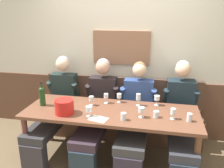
{
  "coord_description": "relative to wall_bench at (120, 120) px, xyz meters",
  "views": [
    {
      "loc": [
        0.58,
        -2.54,
        1.97
      ],
      "look_at": [
        -0.05,
        0.45,
        1.0
      ],
      "focal_mm": 37.93,
      "sensor_mm": 36.0,
      "label": 1
    }
  ],
  "objects": [
    {
      "name": "person_right_seat",
      "position": [
        -0.26,
        -0.36,
        0.34
      ],
      "size": [
        0.51,
        1.24,
        1.27
      ],
      "color": "#24333F",
      "rests_on": "ground"
    },
    {
      "name": "water_tumbler_center",
      "position": [
        0.2,
        -0.9,
        0.5
      ],
      "size": [
        0.07,
        0.07,
        0.09
      ],
      "primitive_type": "cylinder",
      "color": "silver",
      "rests_on": "dining_table"
    },
    {
      "name": "wine_bottle_green_tall",
      "position": [
        -0.93,
        -0.68,
        0.6
      ],
      "size": [
        0.08,
        0.08,
        0.33
      ],
      "color": "#1D411D",
      "rests_on": "dining_table"
    },
    {
      "name": "wine_glass_center_rear",
      "position": [
        0.39,
        -0.78,
        0.55
      ],
      "size": [
        0.08,
        0.08,
        0.13
      ],
      "color": "silver",
      "rests_on": "dining_table"
    },
    {
      "name": "wine_glass_mid_right",
      "position": [
        0.56,
        -0.37,
        0.56
      ],
      "size": [
        0.07,
        0.07,
        0.13
      ],
      "color": "silver",
      "rests_on": "dining_table"
    },
    {
      "name": "wine_glass_center_front",
      "position": [
        0.05,
        -0.37,
        0.55
      ],
      "size": [
        0.06,
        0.06,
        0.12
      ],
      "color": "silver",
      "rests_on": "dining_table"
    },
    {
      "name": "ground_plane",
      "position": [
        0.0,
        -0.83,
        -0.29
      ],
      "size": [
        6.8,
        6.8,
        0.02
      ],
      "primitive_type": "cube",
      "color": "brown",
      "rests_on": "ground"
    },
    {
      "name": "room_wall_back",
      "position": [
        -0.0,
        0.26,
        1.12
      ],
      "size": [
        6.8,
        0.12,
        2.8
      ],
      "color": "beige",
      "rests_on": "ground"
    },
    {
      "name": "ice_bucket",
      "position": [
        -0.54,
        -0.87,
        0.55
      ],
      "size": [
        0.23,
        0.23,
        0.18
      ],
      "primitive_type": "cylinder",
      "color": "red",
      "rests_on": "dining_table"
    },
    {
      "name": "person_left_seat",
      "position": [
        0.89,
        -0.33,
        0.36
      ],
      "size": [
        0.49,
        1.24,
        1.29
      ],
      "color": "#242E3A",
      "rests_on": "ground"
    },
    {
      "name": "wood_wainscot_panel",
      "position": [
        0.0,
        0.21,
        0.17
      ],
      "size": [
        6.8,
        0.03,
        0.9
      ],
      "primitive_type": "cube",
      "color": "brown",
      "rests_on": "ground"
    },
    {
      "name": "tasting_sheet_left_guest",
      "position": [
        -0.09,
        -0.94,
        0.46
      ],
      "size": [
        0.24,
        0.2,
        0.0
      ],
      "primitive_type": "cube",
      "rotation": [
        0.0,
        0.0,
        -0.25
      ],
      "color": "white",
      "rests_on": "dining_table"
    },
    {
      "name": "water_tumbler_right",
      "position": [
        0.94,
        -0.78,
        0.51
      ],
      "size": [
        0.06,
        0.06,
        0.1
      ],
      "primitive_type": "cylinder",
      "color": "silver",
      "rests_on": "dining_table"
    },
    {
      "name": "person_center_right_seat",
      "position": [
        -0.9,
        -0.36,
        0.35
      ],
      "size": [
        0.5,
        1.24,
        1.28
      ],
      "color": "#343036",
      "rests_on": "ground"
    },
    {
      "name": "dining_table",
      "position": [
        0.0,
        -0.67,
        0.38
      ],
      "size": [
        2.2,
        0.8,
        0.74
      ],
      "color": "brown",
      "rests_on": "ground"
    },
    {
      "name": "person_center_left_seat",
      "position": [
        0.29,
        -0.38,
        0.32
      ],
      "size": [
        0.53,
        1.23,
        1.25
      ],
      "color": "#2F2938",
      "rests_on": "ground"
    },
    {
      "name": "water_tumbler_left",
      "position": [
        0.57,
        -0.75,
        0.5
      ],
      "size": [
        0.07,
        0.07,
        0.08
      ],
      "primitive_type": "cylinder",
      "color": "silver",
      "rests_on": "dining_table"
    },
    {
      "name": "wall_bench",
      "position": [
        0.0,
        0.0,
        0.0
      ],
      "size": [
        2.5,
        0.42,
        0.94
      ],
      "color": "brown",
      "rests_on": "ground"
    },
    {
      "name": "wine_glass_mid_left",
      "position": [
        -0.12,
        -0.43,
        0.56
      ],
      "size": [
        0.07,
        0.07,
        0.14
      ],
      "color": "silver",
      "rests_on": "dining_table"
    },
    {
      "name": "wine_glass_by_bottle",
      "position": [
        -0.22,
        -0.89,
        0.55
      ],
      "size": [
        0.08,
        0.08,
        0.13
      ],
      "color": "silver",
      "rests_on": "dining_table"
    },
    {
      "name": "wine_glass_near_bucket",
      "position": [
        0.32,
        -0.43,
        0.58
      ],
      "size": [
        0.06,
        0.06,
        0.16
      ],
      "color": "silver",
      "rests_on": "dining_table"
    },
    {
      "name": "wine_glass_right_end",
      "position": [
        0.76,
        -0.76,
        0.55
      ],
      "size": [
        0.06,
        0.06,
        0.13
      ],
      "color": "silver",
      "rests_on": "dining_table"
    },
    {
      "name": "wine_glass_left_end",
      "position": [
        -0.29,
        -0.55,
        0.55
      ],
      "size": [
        0.07,
        0.07,
        0.13
      ],
      "color": "silver",
      "rests_on": "dining_table"
    }
  ]
}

